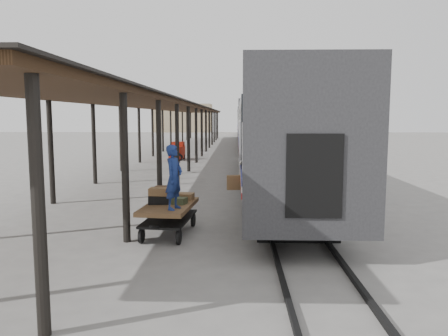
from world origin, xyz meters
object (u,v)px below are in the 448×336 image
luggage_tug (177,152)px  pedestrian (177,160)px  porter (174,177)px  baggage_cart (169,212)px

luggage_tug → pedestrian: 8.16m
porter → pedestrian: bearing=28.0°
luggage_tug → porter: (2.93, -21.98, 1.09)m
baggage_cart → luggage_tug: luggage_tug is taller
pedestrian → luggage_tug: bearing=-80.5°
porter → pedestrian: porter is taller
luggage_tug → porter: size_ratio=0.97×
pedestrian → porter: bearing=99.4°
luggage_tug → pedestrian: (1.09, -8.09, 0.15)m
porter → pedestrian: (-1.83, 13.89, -0.94)m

